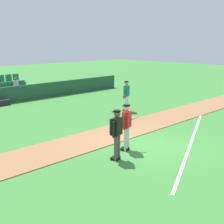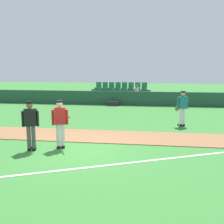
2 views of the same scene
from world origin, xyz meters
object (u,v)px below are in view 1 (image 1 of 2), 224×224
batter_red_jersey (127,125)px  umpire_home_plate (117,132)px  runner_teal_jersey (126,95)px  equipment_bag (2,103)px

batter_red_jersey → umpire_home_plate: (-0.94, -0.40, 0.03)m
batter_red_jersey → runner_teal_jersey: bearing=42.9°
batter_red_jersey → umpire_home_plate: 1.02m
umpire_home_plate → equipment_bag: bearing=83.4°
runner_teal_jersey → equipment_bag: 7.94m
runner_teal_jersey → umpire_home_plate: bearing=-139.8°
umpire_home_plate → runner_teal_jersey: same height
runner_teal_jersey → equipment_bag: size_ratio=1.96×
runner_teal_jersey → batter_red_jersey: bearing=-137.1°
batter_red_jersey → umpire_home_plate: same height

